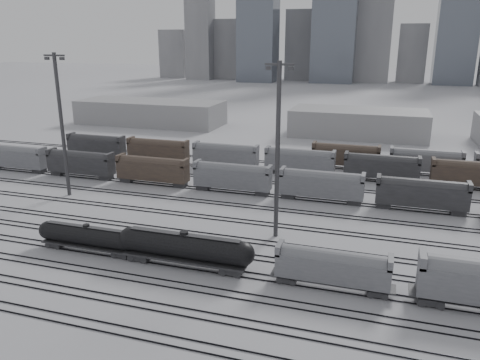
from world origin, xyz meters
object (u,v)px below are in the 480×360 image
(tank_car_a, at_px, (87,236))
(tank_car_b, at_px, (185,247))
(light_mast_c, at_px, (278,148))
(hopper_car_a, at_px, (332,266))

(tank_car_a, bearing_deg, tank_car_b, -0.00)
(light_mast_c, bearing_deg, hopper_car_a, -52.79)
(tank_car_b, distance_m, hopper_car_a, 18.82)
(tank_car_a, xyz_separation_m, light_mast_c, (23.57, 13.01, 11.34))
(hopper_car_a, bearing_deg, light_mast_c, 127.21)
(tank_car_a, distance_m, hopper_car_a, 33.46)
(tank_car_a, xyz_separation_m, hopper_car_a, (33.45, 0.00, 0.74))
(tank_car_a, relative_size, light_mast_c, 0.60)
(hopper_car_a, height_order, light_mast_c, light_mast_c)
(tank_car_b, height_order, light_mast_c, light_mast_c)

